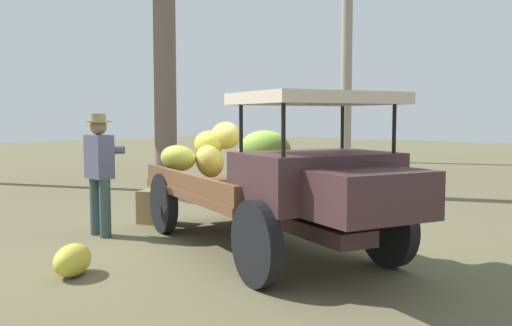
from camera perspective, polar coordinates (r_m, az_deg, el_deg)
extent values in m
plane|color=brown|center=(7.48, -1.06, -7.71)|extent=(60.00, 60.00, 0.00)
cube|color=#3F272A|center=(6.93, 0.38, -4.77)|extent=(3.92, 1.75, 0.16)
cylinder|color=black|center=(6.20, 13.34, -6.51)|extent=(0.83, 0.41, 0.83)
cylinder|color=black|center=(5.32, 0.00, -8.25)|extent=(0.83, 0.41, 0.83)
cylinder|color=black|center=(8.49, 0.93, -3.36)|extent=(0.83, 0.41, 0.83)
cylinder|color=black|center=(7.87, -9.42, -4.07)|extent=(0.83, 0.41, 0.83)
cube|color=brown|center=(7.30, -1.26, -2.86)|extent=(3.40, 2.62, 0.10)
cube|color=brown|center=(7.67, 4.12, -1.31)|extent=(2.85, 1.08, 0.22)
cube|color=brown|center=(6.97, -7.18, -1.93)|extent=(2.85, 1.08, 0.22)
cube|color=#3F272A|center=(5.80, 6.14, -1.63)|extent=(1.54, 1.80, 0.55)
cube|color=#3F272A|center=(5.08, 11.74, -3.22)|extent=(1.02, 1.24, 0.44)
cylinder|color=black|center=(5.80, 13.94, 3.71)|extent=(0.04, 0.04, 0.55)
cylinder|color=black|center=(5.05, 2.81, 3.71)|extent=(0.04, 0.04, 0.55)
cylinder|color=black|center=(6.49, 8.81, 3.88)|extent=(0.04, 0.04, 0.55)
cylinder|color=black|center=(5.82, -1.54, 3.85)|extent=(0.04, 0.04, 0.55)
cube|color=beige|center=(5.76, 6.21, 6.55)|extent=(1.66, 1.84, 0.12)
ellipsoid|color=#B3C244|center=(7.93, -7.95, 0.49)|extent=(0.52, 0.53, 0.44)
ellipsoid|color=#8DAF37|center=(6.81, -0.48, 0.23)|extent=(0.65, 0.65, 0.54)
ellipsoid|color=#D2B851|center=(8.14, -3.13, 2.82)|extent=(0.61, 0.47, 0.44)
ellipsoid|color=gold|center=(8.14, -4.83, 1.98)|extent=(0.54, 0.55, 0.46)
ellipsoid|color=#BBCD49|center=(6.89, 1.06, -0.16)|extent=(0.73, 0.59, 0.56)
ellipsoid|color=#86BE3D|center=(6.48, 0.93, 1.44)|extent=(0.76, 0.69, 0.56)
ellipsoid|color=gold|center=(7.65, -0.46, -0.18)|extent=(0.70, 0.69, 0.44)
ellipsoid|color=gold|center=(7.95, -4.76, 0.19)|extent=(0.75, 0.75, 0.57)
cylinder|color=#364A4C|center=(7.97, -16.07, -4.25)|extent=(0.15, 0.15, 0.79)
cylinder|color=#364A4C|center=(7.74, -15.16, -4.49)|extent=(0.15, 0.15, 0.79)
cube|color=#4E526B|center=(7.78, -15.73, 0.62)|extent=(0.41, 0.26, 0.58)
cylinder|color=#4E526B|center=(7.91, -15.45, 1.33)|extent=(0.32, 0.38, 0.10)
cylinder|color=#4E526B|center=(7.73, -14.74, 1.27)|extent=(0.34, 0.37, 0.10)
sphere|color=olive|center=(7.76, -15.80, 3.58)|extent=(0.22, 0.22, 0.22)
cylinder|color=#8A7E56|center=(7.76, -15.81, 4.07)|extent=(0.34, 0.34, 0.02)
cylinder|color=#8A7E56|center=(7.76, -15.82, 4.51)|extent=(0.20, 0.20, 0.10)
cube|color=olive|center=(8.63, -10.23, -4.42)|extent=(0.56, 0.53, 0.50)
ellipsoid|color=gold|center=(6.04, -18.23, -9.40)|extent=(0.61, 0.65, 0.33)
cylinder|color=gray|center=(20.91, 9.31, 15.37)|extent=(0.39, 0.39, 10.99)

